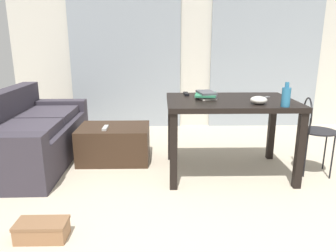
# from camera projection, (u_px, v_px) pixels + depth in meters

# --- Properties ---
(ground_plane) EXTENTS (8.26, 8.26, 0.00)m
(ground_plane) POSITION_uv_depth(u_px,v_px,m) (214.00, 176.00, 3.31)
(ground_plane) COLOR beige
(wall_back) EXTENTS (5.76, 0.10, 2.65)m
(wall_back) POSITION_uv_depth(u_px,v_px,m) (195.00, 44.00, 5.01)
(wall_back) COLOR silver
(wall_back) RESTS_ON ground
(curtains) EXTENTS (3.94, 0.03, 2.31)m
(curtains) POSITION_uv_depth(u_px,v_px,m) (196.00, 55.00, 4.98)
(curtains) COLOR #99A3AD
(curtains) RESTS_ON ground
(couch) EXTENTS (0.90, 1.89, 0.81)m
(couch) POSITION_uv_depth(u_px,v_px,m) (30.00, 135.00, 3.68)
(couch) COLOR #38333D
(couch) RESTS_ON ground
(coffee_table) EXTENTS (0.81, 0.58, 0.41)m
(coffee_table) POSITION_uv_depth(u_px,v_px,m) (114.00, 143.00, 3.72)
(coffee_table) COLOR #382619
(coffee_table) RESTS_ON ground
(craft_table) EXTENTS (1.29, 0.89, 0.79)m
(craft_table) POSITION_uv_depth(u_px,v_px,m) (230.00, 110.00, 3.25)
(craft_table) COLOR black
(craft_table) RESTS_ON ground
(wire_chair) EXTENTS (0.36, 0.39, 0.82)m
(wire_chair) POSITION_uv_depth(u_px,v_px,m) (313.00, 126.00, 3.28)
(wire_chair) COLOR black
(wire_chair) RESTS_ON ground
(bottle_near) EXTENTS (0.08, 0.08, 0.22)m
(bottle_near) POSITION_uv_depth(u_px,v_px,m) (286.00, 97.00, 2.84)
(bottle_near) COLOR teal
(bottle_near) RESTS_ON craft_table
(bowl) EXTENTS (0.16, 0.16, 0.08)m
(bowl) POSITION_uv_depth(u_px,v_px,m) (259.00, 100.00, 2.98)
(bowl) COLOR beige
(bowl) RESTS_ON craft_table
(book_stack) EXTENTS (0.26, 0.33, 0.07)m
(book_stack) POSITION_uv_depth(u_px,v_px,m) (206.00, 95.00, 3.27)
(book_stack) COLOR silver
(book_stack) RESTS_ON craft_table
(tv_remote_on_table) EXTENTS (0.05, 0.18, 0.02)m
(tv_remote_on_table) POSITION_uv_depth(u_px,v_px,m) (186.00, 94.00, 3.49)
(tv_remote_on_table) COLOR black
(tv_remote_on_table) RESTS_ON craft_table
(scissors) EXTENTS (0.11, 0.10, 0.00)m
(scissors) POSITION_uv_depth(u_px,v_px,m) (264.00, 97.00, 3.33)
(scissors) COLOR #9EA0A5
(scissors) RESTS_ON craft_table
(tv_remote_primary) EXTENTS (0.05, 0.18, 0.02)m
(tv_remote_primary) POSITION_uv_depth(u_px,v_px,m) (105.00, 128.00, 3.57)
(tv_remote_primary) COLOR #B7B7B2
(tv_remote_primary) RESTS_ON coffee_table
(shoebox) EXTENTS (0.36, 0.19, 0.14)m
(shoebox) POSITION_uv_depth(u_px,v_px,m) (42.00, 230.00, 2.25)
(shoebox) COLOR #996B47
(shoebox) RESTS_ON ground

